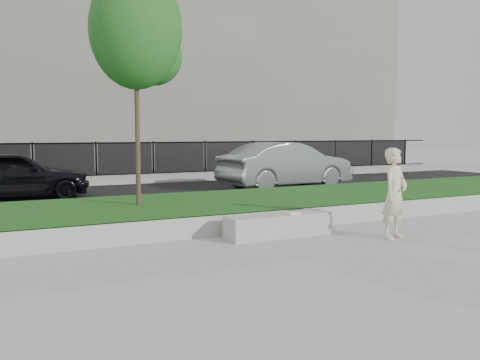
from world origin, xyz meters
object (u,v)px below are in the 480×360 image
stone_bench (279,226)px  man (395,193)px  car_dark (14,175)px  young_tree (139,34)px  car_silver (286,165)px  book (294,213)px

stone_bench → man: size_ratio=1.25×
car_dark → young_tree: bearing=-154.1°
young_tree → car_dark: 6.63m
stone_bench → young_tree: size_ratio=0.42×
man → car_silver: man is taller
man → young_tree: size_ratio=0.34×
man → stone_bench: bearing=130.1°
book → car_silver: car_silver is taller
man → car_dark: (-5.65, 9.22, -0.09)m
car_dark → man: bearing=-143.6°
young_tree → car_dark: (-2.07, 5.39, -3.26)m
stone_bench → car_dark: car_dark is taller
stone_bench → car_dark: 9.00m
young_tree → stone_bench: bearing=-56.6°
stone_bench → book: 0.36m
stone_bench → car_dark: bearing=115.5°
car_silver → car_dark: bearing=77.5°
car_dark → car_silver: size_ratio=0.86×
book → young_tree: size_ratio=0.05×
book → young_tree: young_tree is taller
stone_bench → man: bearing=-31.9°
man → book: bearing=129.1°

